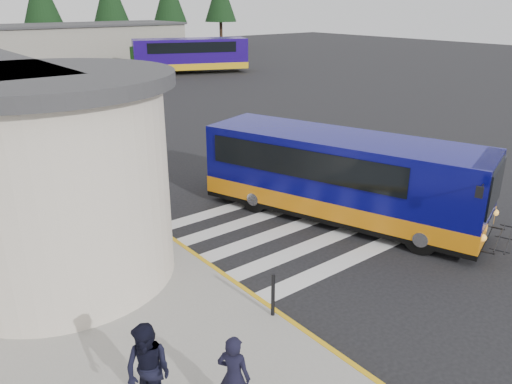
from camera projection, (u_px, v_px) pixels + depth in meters
ground at (292, 213)px, 15.97m from camera, size 140.00×140.00×0.00m
curb_strip at (120, 204)px, 16.51m from camera, size 0.12×34.00×0.16m
crosswalk at (298, 225)px, 15.09m from camera, size 8.00×5.35×0.01m
depot_building at (51, 47)px, 49.37m from camera, size 26.40×8.40×4.20m
transit_bus at (342, 180)px, 15.24m from camera, size 5.44×9.47×2.61m
pedestrian_a at (234, 377)px, 7.75m from camera, size 0.60×0.65×1.50m
pedestrian_b at (148, 372)px, 7.75m from camera, size 0.92×1.00×1.65m
bollard at (273, 295)px, 10.38m from camera, size 0.08×0.08×0.99m
far_bus_a at (190, 54)px, 46.26m from camera, size 10.71×6.65×2.68m
far_bus_b at (169, 56)px, 48.12m from camera, size 8.61×5.50×2.16m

